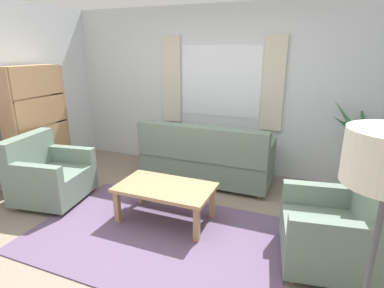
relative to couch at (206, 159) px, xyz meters
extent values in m
plane|color=gray|center=(-0.01, -1.55, -0.37)|extent=(6.24, 6.24, 0.00)
cube|color=silver|center=(-0.01, 0.71, 0.93)|extent=(5.32, 0.12, 2.60)
cube|color=white|center=(-0.01, 0.65, 1.08)|extent=(1.30, 0.01, 1.10)
cube|color=beige|center=(-0.84, 0.62, 1.08)|extent=(0.32, 0.06, 1.40)
cube|color=beige|center=(0.82, 0.62, 1.08)|extent=(0.32, 0.06, 1.40)
cube|color=#604C6B|center=(-0.01, -1.55, -0.36)|extent=(2.72, 1.76, 0.01)
cube|color=slate|center=(0.00, 0.07, -0.12)|extent=(1.90, 0.80, 0.38)
cube|color=slate|center=(0.00, -0.25, 0.31)|extent=(1.90, 0.20, 0.48)
cube|color=slate|center=(0.87, 0.07, 0.19)|extent=(0.16, 0.80, 0.24)
cube|color=slate|center=(-0.87, 0.07, 0.19)|extent=(0.16, 0.80, 0.24)
cylinder|color=#A87F56|center=(0.85, 0.37, -0.34)|extent=(0.06, 0.06, 0.06)
cylinder|color=#A87F56|center=(-0.85, 0.37, -0.34)|extent=(0.06, 0.06, 0.06)
cylinder|color=#A87F56|center=(0.85, -0.23, -0.34)|extent=(0.06, 0.06, 0.06)
cylinder|color=#A87F56|center=(-0.85, -0.23, -0.34)|extent=(0.06, 0.06, 0.06)
cube|color=slate|center=(-1.66, -1.33, -0.13)|extent=(0.92, 0.95, 0.36)
cube|color=slate|center=(-1.99, -1.38, 0.28)|extent=(0.31, 0.86, 0.46)
cube|color=slate|center=(-1.61, -1.69, 0.16)|extent=(0.81, 0.24, 0.22)
cube|color=slate|center=(-1.72, -0.97, 0.16)|extent=(0.81, 0.24, 0.22)
cylinder|color=#A87F56|center=(-1.29, -1.62, -0.34)|extent=(0.05, 0.05, 0.06)
cylinder|color=#A87F56|center=(-1.40, -0.95, -0.34)|extent=(0.05, 0.05, 0.06)
cylinder|color=#A87F56|center=(-1.92, -1.72, -0.34)|extent=(0.05, 0.05, 0.06)
cylinder|color=#A87F56|center=(-2.03, -1.04, -0.34)|extent=(0.05, 0.05, 0.06)
cube|color=slate|center=(1.67, -1.34, -0.13)|extent=(0.92, 0.96, 0.36)
cube|color=slate|center=(2.00, -1.28, 0.28)|extent=(0.31, 0.86, 0.46)
cube|color=slate|center=(1.61, -0.98, 0.16)|extent=(0.81, 0.25, 0.22)
cube|color=slate|center=(1.73, -1.69, 0.16)|extent=(0.81, 0.25, 0.22)
cylinder|color=#A87F56|center=(1.30, -1.05, -0.34)|extent=(0.05, 0.05, 0.06)
cylinder|color=#A87F56|center=(1.41, -1.72, -0.34)|extent=(0.05, 0.05, 0.06)
cylinder|color=#A87F56|center=(1.93, -0.95, -0.34)|extent=(0.05, 0.05, 0.06)
cube|color=#A87F56|center=(-0.06, -1.23, 0.05)|extent=(1.10, 0.64, 0.04)
cube|color=#A87F56|center=(-0.55, -1.49, -0.17)|extent=(0.06, 0.06, 0.40)
cube|color=#A87F56|center=(0.43, -1.49, -0.17)|extent=(0.06, 0.06, 0.40)
cube|color=#A87F56|center=(-0.55, -0.97, -0.17)|extent=(0.06, 0.06, 0.40)
cube|color=#A87F56|center=(0.43, -0.97, -0.17)|extent=(0.06, 0.06, 0.40)
cylinder|color=#B7B2A8|center=(2.09, 0.23, -0.20)|extent=(0.33, 0.33, 0.35)
cylinder|color=brown|center=(2.09, 0.23, 0.21)|extent=(0.07, 0.07, 0.47)
cone|color=#2D6638|center=(2.04, 0.54, 0.66)|extent=(0.16, 0.56, 0.47)
cone|color=#2D6638|center=(1.84, 0.44, 0.67)|extent=(0.46, 0.44, 0.53)
cone|color=#2D6638|center=(1.86, 0.23, 0.61)|extent=(0.45, 0.11, 0.34)
cone|color=#2D6638|center=(1.86, 0.02, 0.66)|extent=(0.45, 0.52, 0.37)
cone|color=#2D6638|center=(2.03, -0.11, 0.69)|extent=(0.17, 0.68, 0.35)
cube|color=#A87F56|center=(-2.39, -0.38, 0.48)|extent=(0.30, 0.04, 1.70)
cube|color=#A87F56|center=(-2.39, -1.28, 0.48)|extent=(0.30, 0.04, 1.70)
cube|color=#A87F56|center=(-2.25, -0.83, 0.48)|extent=(0.02, 0.90, 1.70)
cube|color=#A87F56|center=(-2.39, -0.83, -0.36)|extent=(0.30, 0.86, 0.02)
cube|color=#A87F56|center=(-2.39, -0.83, 0.07)|extent=(0.30, 0.86, 0.02)
cube|color=#A87F56|center=(-2.39, -0.83, 0.49)|extent=(0.30, 0.86, 0.02)
cube|color=#A87F56|center=(-2.39, -0.83, 0.92)|extent=(0.30, 0.86, 0.02)
cube|color=#A87F56|center=(-2.39, -0.83, 1.34)|extent=(0.30, 0.86, 0.02)
cube|color=beige|center=(-2.39, -0.47, 0.63)|extent=(0.26, 0.07, 0.25)
cube|color=#5B8E93|center=(-2.39, -0.57, 0.61)|extent=(0.28, 0.08, 0.21)
cube|color=#B23833|center=(-2.39, -0.67, 0.62)|extent=(0.27, 0.09, 0.25)
cube|color=#5B8E93|center=(-2.39, -0.77, 0.63)|extent=(0.25, 0.09, 0.25)
cube|color=#335199|center=(-2.39, -0.86, 0.65)|extent=(0.25, 0.07, 0.29)
cube|color=orange|center=(-2.39, -0.94, 0.64)|extent=(0.27, 0.08, 0.28)
cube|color=#7F478C|center=(-2.39, -1.02, 0.62)|extent=(0.27, 0.07, 0.24)
cube|color=#5B8E93|center=(-2.39, -1.10, 0.60)|extent=(0.27, 0.06, 0.20)
camera|label=1|loc=(1.44, -4.10, 1.57)|focal=28.82mm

